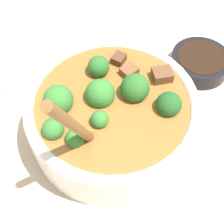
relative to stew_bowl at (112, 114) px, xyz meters
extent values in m
plane|color=#C6B293|center=(0.00, 0.00, -0.05)|extent=(4.00, 4.00, 0.00)
cylinder|color=white|center=(0.00, 0.00, -0.01)|extent=(0.25, 0.25, 0.08)
torus|color=white|center=(0.00, 0.00, 0.03)|extent=(0.25, 0.25, 0.02)
cylinder|color=#9E662D|center=(0.00, 0.00, 0.00)|extent=(0.23, 0.23, 0.05)
sphere|color=#2D6B28|center=(0.02, 0.03, 0.04)|extent=(0.04, 0.04, 0.04)
cylinder|color=#6B9956|center=(0.02, 0.03, 0.01)|extent=(0.01, 0.01, 0.02)
sphere|color=#2D6B28|center=(-0.04, 0.04, 0.04)|extent=(0.03, 0.03, 0.03)
cylinder|color=#6B9956|center=(-0.04, 0.04, 0.02)|extent=(0.01, 0.01, 0.01)
sphere|color=#387F33|center=(-0.02, -0.08, 0.03)|extent=(0.03, 0.03, 0.03)
cylinder|color=#6B9956|center=(-0.02, -0.08, 0.02)|extent=(0.01, 0.01, 0.01)
sphere|color=#387F33|center=(0.00, -0.04, 0.04)|extent=(0.02, 0.02, 0.02)
cylinder|color=#6B9956|center=(0.00, -0.04, 0.02)|extent=(0.01, 0.01, 0.01)
sphere|color=#387F33|center=(-0.02, 0.00, 0.04)|extent=(0.04, 0.04, 0.04)
cylinder|color=#6B9956|center=(-0.02, 0.00, 0.01)|extent=(0.01, 0.01, 0.02)
sphere|color=#387F33|center=(-0.06, -0.04, 0.04)|extent=(0.04, 0.04, 0.04)
cylinder|color=#6B9956|center=(-0.06, -0.04, 0.01)|extent=(0.01, 0.01, 0.02)
sphere|color=#387F33|center=(-0.05, -0.08, 0.04)|extent=(0.03, 0.03, 0.03)
cylinder|color=#6B9956|center=(-0.05, -0.08, 0.01)|extent=(0.01, 0.01, 0.01)
sphere|color=#235B23|center=(0.08, 0.02, 0.04)|extent=(0.04, 0.04, 0.04)
cylinder|color=#6B9956|center=(0.08, 0.02, 0.01)|extent=(0.01, 0.01, 0.02)
cube|color=brown|center=(0.05, 0.07, 0.03)|extent=(0.04, 0.04, 0.02)
cube|color=brown|center=(-0.02, 0.08, 0.03)|extent=(0.02, 0.02, 0.02)
cube|color=brown|center=(0.00, 0.06, 0.03)|extent=(0.03, 0.03, 0.02)
ellipsoid|color=brown|center=(0.00, -0.06, 0.02)|extent=(0.04, 0.03, 0.01)
cylinder|color=brown|center=(0.00, -0.09, 0.10)|extent=(0.01, 0.07, 0.16)
cylinder|color=black|center=(0.09, 0.19, -0.03)|extent=(0.11, 0.11, 0.03)
cylinder|color=black|center=(0.09, 0.19, -0.02)|extent=(0.09, 0.09, 0.01)
camera|label=1|loc=(0.11, -0.24, 0.38)|focal=50.00mm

